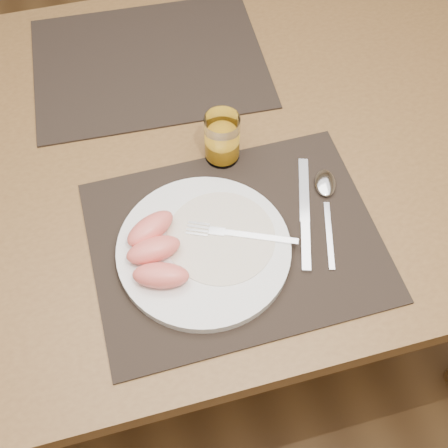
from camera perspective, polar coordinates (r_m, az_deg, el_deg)
ground at (r=1.66m, az=-2.24°, el=-8.91°), size 5.00×5.00×0.00m
table at (r=1.08m, az=-3.41°, el=5.40°), size 1.40×0.90×0.75m
placemat_near at (r=0.89m, az=1.15°, el=-1.71°), size 0.45×0.35×0.00m
placemat_far at (r=1.16m, az=-7.61°, el=15.97°), size 0.47×0.37×0.00m
plate at (r=0.87m, az=-2.06°, el=-2.59°), size 0.27×0.27×0.02m
plate_dressing at (r=0.87m, az=-0.33°, el=-1.31°), size 0.17×0.17×0.00m
fork at (r=0.87m, az=0.82°, el=-0.97°), size 0.17×0.09×0.00m
knife at (r=0.91m, az=8.22°, el=0.25°), size 0.08×0.21×0.01m
spoon at (r=0.95m, az=10.29°, el=3.38°), size 0.08×0.19×0.01m
juice_glass at (r=0.96m, az=-0.19°, el=8.51°), size 0.06×0.06×0.09m
grapefruit_wedges at (r=0.85m, az=-7.05°, el=-2.72°), size 0.09×0.15×0.03m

